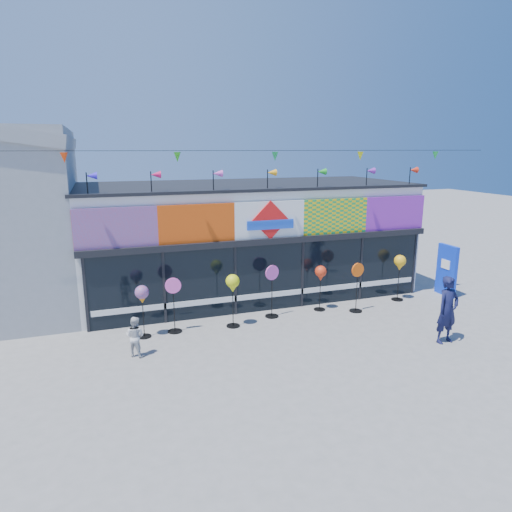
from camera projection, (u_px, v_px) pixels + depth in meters
name	position (u px, v px, depth m)	size (l,w,h in m)	color
ground	(313.00, 351.00, 12.40)	(80.00, 80.00, 0.00)	slate
kite_shop	(246.00, 238.00, 17.39)	(16.00, 5.70, 5.31)	white
blue_sign	(447.00, 270.00, 16.90)	(0.17, 0.96, 1.91)	#0E34D4
spinner_0	(142.00, 296.00, 13.02)	(0.40, 0.40, 1.57)	black
spinner_1	(174.00, 304.00, 13.48)	(0.47, 0.43, 1.68)	black
spinner_2	(233.00, 285.00, 13.79)	(0.42, 0.42, 1.67)	black
spinner_3	(272.00, 290.00, 14.70)	(0.48, 0.44, 1.74)	black
spinner_4	(321.00, 275.00, 15.26)	(0.39, 0.39, 1.55)	black
spinner_5	(357.00, 286.00, 15.19)	(0.47, 0.43, 1.68)	black
spinner_6	(400.00, 264.00, 16.25)	(0.42, 0.42, 1.67)	black
adult_man	(448.00, 310.00, 12.74)	(0.70, 0.46, 1.92)	#111437
child	(135.00, 336.00, 11.99)	(0.53, 0.30, 1.09)	silver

